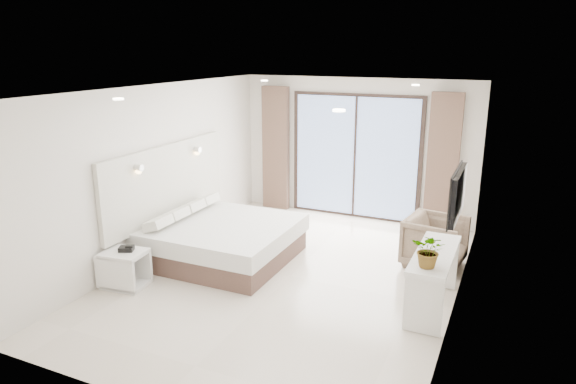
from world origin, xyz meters
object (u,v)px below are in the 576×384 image
at_px(nightstand, 125,269).
at_px(armchair, 435,239).
at_px(console_desk, 434,268).
at_px(bed, 222,240).

bearing_deg(nightstand, armchair, 26.96).
distance_m(nightstand, console_desk, 4.17).
bearing_deg(console_desk, bed, 175.11).
relative_size(bed, console_desk, 1.43).
distance_m(nightstand, armchair, 4.57).
relative_size(bed, nightstand, 3.43).
bearing_deg(console_desk, armchair, 97.80).
distance_m(bed, console_desk, 3.31).
bearing_deg(armchair, bed, 117.80).
bearing_deg(armchair, console_desk, -164.02).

